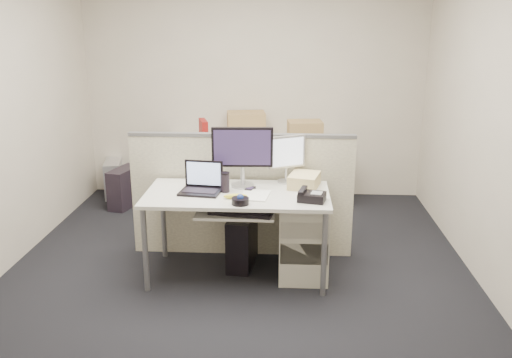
# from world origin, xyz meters

# --- Properties ---
(floor) EXTENTS (4.00, 4.50, 0.01)m
(floor) POSITION_xyz_m (0.00, 0.00, -0.01)
(floor) COLOR black
(floor) RESTS_ON ground
(wall_back) EXTENTS (4.00, 0.02, 2.70)m
(wall_back) POSITION_xyz_m (0.00, 2.25, 1.35)
(wall_back) COLOR beige
(wall_back) RESTS_ON ground
(wall_front) EXTENTS (4.00, 0.02, 2.70)m
(wall_front) POSITION_xyz_m (0.00, -2.25, 1.35)
(wall_front) COLOR beige
(wall_front) RESTS_ON ground
(wall_right) EXTENTS (0.02, 4.50, 2.70)m
(wall_right) POSITION_xyz_m (2.00, 0.00, 1.35)
(wall_right) COLOR beige
(wall_right) RESTS_ON ground
(desk) EXTENTS (1.50, 0.75, 0.73)m
(desk) POSITION_xyz_m (0.00, 0.00, 0.66)
(desk) COLOR silver
(desk) RESTS_ON floor
(keyboard_tray) EXTENTS (0.62, 0.32, 0.02)m
(keyboard_tray) POSITION_xyz_m (0.00, -0.18, 0.62)
(keyboard_tray) COLOR silver
(keyboard_tray) RESTS_ON desk
(drawer_pedestal) EXTENTS (0.40, 0.55, 0.65)m
(drawer_pedestal) POSITION_xyz_m (0.55, 0.05, 0.33)
(drawer_pedestal) COLOR #B6B39F
(drawer_pedestal) RESTS_ON floor
(cubicle_partition) EXTENTS (2.00, 0.06, 1.10)m
(cubicle_partition) POSITION_xyz_m (0.00, 0.45, 0.55)
(cubicle_partition) COLOR beige
(cubicle_partition) RESTS_ON floor
(back_counter) EXTENTS (2.00, 0.60, 0.72)m
(back_counter) POSITION_xyz_m (0.00, 1.93, 0.36)
(back_counter) COLOR #B6B39F
(back_counter) RESTS_ON floor
(monitor_main) EXTENTS (0.52, 0.22, 0.51)m
(monitor_main) POSITION_xyz_m (0.03, 0.18, 0.98)
(monitor_main) COLOR black
(monitor_main) RESTS_ON desk
(monitor_small) EXTENTS (0.37, 0.30, 0.41)m
(monitor_small) POSITION_xyz_m (0.40, 0.32, 0.93)
(monitor_small) COLOR #B7B7BC
(monitor_small) RESTS_ON desk
(laptop) EXTENTS (0.35, 0.28, 0.24)m
(laptop) POSITION_xyz_m (-0.30, -0.02, 0.85)
(laptop) COLOR black
(laptop) RESTS_ON desk
(trackball) EXTENTS (0.18, 0.18, 0.05)m
(trackball) POSITION_xyz_m (0.05, -0.28, 0.76)
(trackball) COLOR black
(trackball) RESTS_ON desk
(desk_phone) EXTENTS (0.24, 0.21, 0.06)m
(desk_phone) POSITION_xyz_m (0.60, -0.17, 0.76)
(desk_phone) COLOR black
(desk_phone) RESTS_ON desk
(paper_stack) EXTENTS (0.26, 0.31, 0.01)m
(paper_stack) POSITION_xyz_m (0.15, -0.07, 0.74)
(paper_stack) COLOR white
(paper_stack) RESTS_ON desk
(sticky_pad) EXTENTS (0.09, 0.09, 0.01)m
(sticky_pad) POSITION_xyz_m (0.18, -0.14, 0.74)
(sticky_pad) COLOR yellow
(sticky_pad) RESTS_ON desk
(travel_mug) EXTENTS (0.09, 0.09, 0.15)m
(travel_mug) POSITION_xyz_m (-0.10, 0.02, 0.81)
(travel_mug) COLOR black
(travel_mug) RESTS_ON desk
(banana) EXTENTS (0.20, 0.07, 0.04)m
(banana) POSITION_xyz_m (0.00, -0.15, 0.75)
(banana) COLOR yellow
(banana) RESTS_ON desk
(cellphone) EXTENTS (0.09, 0.13, 0.02)m
(cellphone) POSITION_xyz_m (0.10, 0.09, 0.74)
(cellphone) COLOR black
(cellphone) RESTS_ON desk
(manila_folders) EXTENTS (0.30, 0.34, 0.11)m
(manila_folders) POSITION_xyz_m (0.55, 0.20, 0.79)
(manila_folders) COLOR #C7B481
(manila_folders) RESTS_ON desk
(keyboard) EXTENTS (0.52, 0.26, 0.03)m
(keyboard) POSITION_xyz_m (0.05, -0.22, 0.64)
(keyboard) COLOR black
(keyboard) RESTS_ON keyboard_tray
(pc_tower_desk) EXTENTS (0.25, 0.51, 0.46)m
(pc_tower_desk) POSITION_xyz_m (0.02, 0.20, 0.23)
(pc_tower_desk) COLOR black
(pc_tower_desk) RESTS_ON floor
(pc_tower_spare_dark) EXTENTS (0.31, 0.52, 0.45)m
(pc_tower_spare_dark) POSITION_xyz_m (-1.45, 1.66, 0.23)
(pc_tower_spare_dark) COLOR black
(pc_tower_spare_dark) RESTS_ON floor
(pc_tower_spare_silver) EXTENTS (0.28, 0.49, 0.44)m
(pc_tower_spare_silver) POSITION_xyz_m (-1.70, 2.03, 0.22)
(pc_tower_spare_silver) COLOR #B7B7BC
(pc_tower_spare_silver) RESTS_ON floor
(cardboard_box_left) EXTENTS (0.48, 0.38, 0.32)m
(cardboard_box_left) POSITION_xyz_m (-0.08, 2.05, 0.88)
(cardboard_box_left) COLOR #9D7648
(cardboard_box_left) RESTS_ON back_counter
(cardboard_box_right) EXTENTS (0.41, 0.33, 0.27)m
(cardboard_box_right) POSITION_xyz_m (0.60, 1.81, 0.86)
(cardboard_box_right) COLOR #9D7648
(cardboard_box_right) RESTS_ON back_counter
(red_binder) EXTENTS (0.15, 0.29, 0.27)m
(red_binder) POSITION_xyz_m (-0.55, 1.83, 0.85)
(red_binder) COLOR maroon
(red_binder) RESTS_ON back_counter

